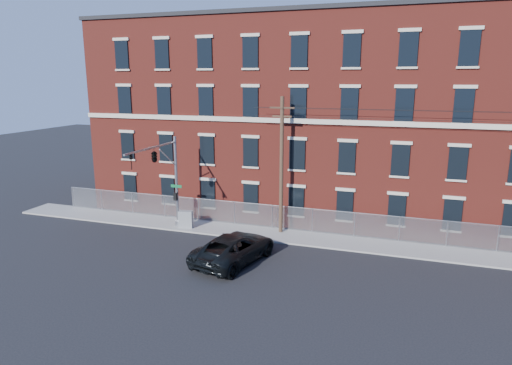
{
  "coord_description": "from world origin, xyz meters",
  "views": [
    {
      "loc": [
        10.39,
        -25.43,
        11.28
      ],
      "look_at": [
        0.59,
        4.0,
        4.16
      ],
      "focal_mm": 31.61,
      "sensor_mm": 36.0,
      "label": 1
    }
  ],
  "objects": [
    {
      "name": "chain_link_fence",
      "position": [
        12.0,
        6.3,
        1.06
      ],
      "size": [
        59.06,
        0.06,
        1.85
      ],
      "color": "#A5A8AD",
      "rests_on": "ground"
    },
    {
      "name": "mill_building",
      "position": [
        12.0,
        13.93,
        8.15
      ],
      "size": [
        55.3,
        14.32,
        16.3
      ],
      "color": "maroon",
      "rests_on": "ground"
    },
    {
      "name": "utility_pole_near",
      "position": [
        2.0,
        5.6,
        5.34
      ],
      "size": [
        1.8,
        0.28,
        10.0
      ],
      "color": "#483324",
      "rests_on": "ground"
    },
    {
      "name": "traffic_signal_mast",
      "position": [
        -6.0,
        2.18,
        5.39
      ],
      "size": [
        0.9,
        6.75,
        7.0
      ],
      "color": "#9EA0A5",
      "rests_on": "ground"
    },
    {
      "name": "ground",
      "position": [
        0.0,
        0.0,
        0.0
      ],
      "size": [
        140.0,
        140.0,
        0.0
      ],
      "primitive_type": "plane",
      "color": "black",
      "rests_on": "ground"
    },
    {
      "name": "sidewalk",
      "position": [
        12.0,
        5.0,
        0.06
      ],
      "size": [
        65.0,
        3.0,
        0.12
      ],
      "primitive_type": "cube",
      "color": "#989690",
      "rests_on": "ground"
    },
    {
      "name": "pickup_truck",
      "position": [
        0.64,
        -0.49,
        0.9
      ],
      "size": [
        4.39,
        6.98,
        1.8
      ],
      "primitive_type": "imported",
      "rotation": [
        0.0,
        0.0,
        2.91
      ],
      "color": "black",
      "rests_on": "ground"
    },
    {
      "name": "utility_cabinet",
      "position": [
        -5.2,
        4.24,
        0.78
      ],
      "size": [
        1.15,
        0.76,
        1.33
      ],
      "primitive_type": "cube",
      "rotation": [
        0.0,
        0.0,
        0.23
      ],
      "color": "gray",
      "rests_on": "sidewalk"
    }
  ]
}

